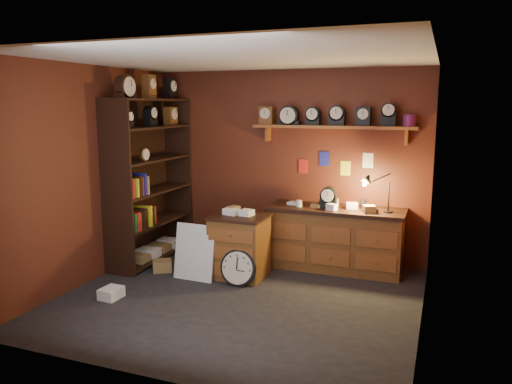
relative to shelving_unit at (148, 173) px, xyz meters
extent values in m
plane|color=black|center=(1.79, -0.98, -1.25)|extent=(4.00, 4.00, 0.00)
cube|color=#562314|center=(1.79, 0.82, 0.10)|extent=(4.00, 0.02, 2.70)
cube|color=#562314|center=(1.79, -2.78, 0.10)|extent=(4.00, 0.02, 2.70)
cube|color=#562314|center=(-0.21, -0.98, 0.10)|extent=(0.02, 3.60, 2.70)
cube|color=#562314|center=(3.79, -0.98, 0.10)|extent=(0.02, 3.60, 2.70)
cube|color=beige|center=(1.79, -0.98, 1.45)|extent=(4.00, 3.60, 0.02)
cube|color=brown|center=(2.49, 0.67, 0.67)|extent=(2.20, 0.30, 0.04)
cube|color=brown|center=(1.54, 0.74, 0.55)|extent=(0.04, 0.16, 0.20)
cube|color=brown|center=(3.44, 0.74, 0.55)|extent=(0.04, 0.16, 0.20)
cylinder|color=#B21419|center=(3.47, 0.67, 0.76)|extent=(0.16, 0.16, 0.15)
cube|color=#AD1D15|center=(1.94, 0.81, 0.10)|extent=(0.14, 0.01, 0.20)
cube|color=navy|center=(2.24, 0.81, 0.22)|extent=(0.14, 0.01, 0.20)
cube|color=gold|center=(2.54, 0.81, 0.10)|extent=(0.14, 0.01, 0.20)
cube|color=silver|center=(2.84, 0.81, 0.22)|extent=(0.14, 0.01, 0.20)
cube|color=black|center=(-0.19, 0.00, -0.10)|extent=(0.03, 1.60, 2.30)
cube|color=black|center=(0.04, -0.78, -0.10)|extent=(0.45, 0.03, 2.30)
cube|color=black|center=(0.04, 0.78, -0.10)|extent=(0.45, 0.03, 2.30)
cube|color=black|center=(0.04, 0.00, -1.20)|extent=(0.43, 1.54, 0.03)
cube|color=black|center=(0.04, 0.00, -0.70)|extent=(0.43, 1.54, 0.03)
cube|color=black|center=(0.04, 0.00, -0.25)|extent=(0.43, 1.54, 0.03)
cube|color=black|center=(0.04, 0.00, 0.20)|extent=(0.43, 1.54, 0.03)
cube|color=black|center=(0.04, 0.00, 0.65)|extent=(0.43, 1.54, 0.03)
cube|color=black|center=(0.04, 0.00, 1.03)|extent=(0.43, 1.54, 0.03)
cube|color=brown|center=(2.60, 0.50, -0.85)|extent=(1.76, 0.60, 0.80)
cube|color=black|center=(2.60, 0.50, -0.43)|extent=(1.82, 0.66, 0.05)
cube|color=brown|center=(2.60, 0.20, -0.85)|extent=(1.68, 0.02, 0.52)
cylinder|color=black|center=(3.28, 0.45, -0.39)|extent=(0.12, 0.12, 0.02)
cylinder|color=black|center=(3.28, 0.45, -0.20)|extent=(0.02, 0.02, 0.38)
cylinder|color=black|center=(3.16, 0.42, 0.04)|extent=(0.27, 0.09, 0.14)
cone|color=black|center=(3.02, 0.39, 0.00)|extent=(0.18, 0.14, 0.18)
cube|color=brown|center=(1.50, -0.25, -0.86)|extent=(0.67, 0.56, 0.78)
cube|color=black|center=(1.50, -0.25, -0.46)|extent=(0.71, 0.60, 0.03)
cube|color=brown|center=(1.50, -0.53, -0.86)|extent=(0.61, 0.02, 0.66)
cylinder|color=black|center=(1.61, -0.56, -1.03)|extent=(0.46, 0.15, 0.46)
cylinder|color=beige|center=(1.61, -0.59, -1.02)|extent=(0.40, 0.09, 0.40)
cube|color=black|center=(1.61, -0.60, -0.96)|extent=(0.01, 0.04, 0.15)
cube|color=black|center=(1.66, -0.60, -1.05)|extent=(0.10, 0.01, 0.01)
cube|color=silver|center=(1.00, -0.55, -1.25)|extent=(0.56, 0.17, 0.73)
cube|color=silver|center=(1.30, 0.34, -0.99)|extent=(0.65, 0.65, 0.52)
cube|color=black|center=(1.30, 0.08, -0.99)|extent=(0.41, 0.17, 0.42)
cube|color=olive|center=(0.45, -0.43, -1.18)|extent=(0.32, 0.31, 0.15)
cube|color=white|center=(0.40, -1.48, -1.19)|extent=(0.22, 0.26, 0.13)
cube|color=olive|center=(1.18, -0.37, -1.17)|extent=(0.24, 0.20, 0.17)
camera|label=1|loc=(3.92, -6.00, 0.96)|focal=35.00mm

